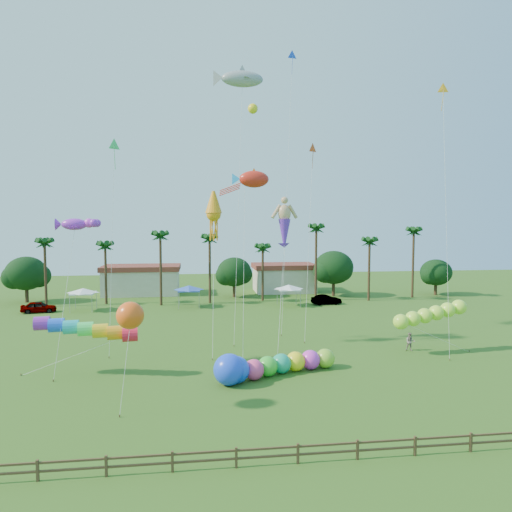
{
  "coord_description": "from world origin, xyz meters",
  "views": [
    {
      "loc": [
        -4.74,
        -26.93,
        11.6
      ],
      "look_at": [
        0.0,
        10.0,
        9.0
      ],
      "focal_mm": 32.0,
      "sensor_mm": 36.0,
      "label": 1
    }
  ],
  "objects": [
    {
      "name": "fish_kite",
      "position": [
        0.53,
        15.63,
        15.79
      ],
      "size": [
        4.4,
        6.71,
        16.67
      ],
      "color": "red",
      "rests_on": "ground"
    },
    {
      "name": "car_a",
      "position": [
        -25.53,
        35.47,
        0.74
      ],
      "size": [
        4.53,
        2.34,
        1.47
      ],
      "primitive_type": "imported",
      "rotation": [
        0.0,
        0.0,
        1.71
      ],
      "color": "#4C4C54",
      "rests_on": "ground"
    },
    {
      "name": "car_b",
      "position": [
        13.68,
        36.56,
        0.7
      ],
      "size": [
        4.39,
        1.93,
        1.4
      ],
      "primitive_type": "imported",
      "rotation": [
        0.0,
        0.0,
        1.68
      ],
      "color": "#4C4C54",
      "rests_on": "ground"
    },
    {
      "name": "spectator_b",
      "position": [
        14.52,
        12.04,
        0.84
      ],
      "size": [
        0.98,
        0.87,
        1.68
      ],
      "primitive_type": "imported",
      "rotation": [
        0.0,
        0.0,
        -0.34
      ],
      "color": "gray",
      "rests_on": "ground"
    },
    {
      "name": "delta_kite_red",
      "position": [
        7.4,
        20.61,
        19.25
      ],
      "size": [
        2.54,
        5.31,
        20.2
      ],
      "color": "#D34817",
      "rests_on": "ground"
    },
    {
      "name": "buildings_row",
      "position": [
        -3.09,
        50.0,
        2.0
      ],
      "size": [
        35.0,
        7.0,
        4.0
      ],
      "color": "beige",
      "rests_on": "ground"
    },
    {
      "name": "tree_line",
      "position": [
        3.57,
        44.0,
        4.28
      ],
      "size": [
        69.46,
        8.91,
        11.0
      ],
      "color": "#3A2819",
      "rests_on": "ground"
    },
    {
      "name": "blue_ball",
      "position": [
        -2.57,
        5.26,
        1.14
      ],
      "size": [
        2.27,
        2.27,
        2.27
      ],
      "primitive_type": "sphere",
      "color": "#1C46FF",
      "rests_on": "ground"
    },
    {
      "name": "squid_kite",
      "position": [
        -3.24,
        15.77,
        12.55
      ],
      "size": [
        1.75,
        5.23,
        14.77
      ],
      "color": "orange",
      "rests_on": "ground"
    },
    {
      "name": "ground",
      "position": [
        0.0,
        0.0,
        0.0
      ],
      "size": [
        160.0,
        160.0,
        0.0
      ],
      "primitive_type": "plane",
      "color": "#285116",
      "rests_on": "ground"
    },
    {
      "name": "delta_kite_green",
      "position": [
        -12.28,
        16.93,
        18.59
      ],
      "size": [
        1.18,
        4.39,
        19.51
      ],
      "color": "#2FCB62",
      "rests_on": "ground"
    },
    {
      "name": "lobster_kite",
      "position": [
        -14.42,
        10.75,
        11.59
      ],
      "size": [
        3.43,
        4.16,
        12.26
      ],
      "color": "#A32AD5",
      "rests_on": "ground"
    },
    {
      "name": "delta_kite_yellow",
      "position": [
        16.89,
        11.71,
        22.93
      ],
      "size": [
        1.15,
        3.28,
        24.09
      ],
      "color": "orange",
      "rests_on": "ground"
    },
    {
      "name": "delta_kite_blue",
      "position": [
        5.71,
        23.51,
        29.33
      ],
      "size": [
        2.6,
        4.86,
        30.72
      ],
      "color": "blue",
      "rests_on": "ground"
    },
    {
      "name": "merman_kite",
      "position": [
        3.68,
        16.87,
        11.45
      ],
      "size": [
        2.76,
        6.03,
        13.84
      ],
      "color": "tan",
      "rests_on": "ground"
    },
    {
      "name": "fence",
      "position": [
        0.0,
        -6.0,
        0.61
      ],
      "size": [
        36.12,
        0.12,
        1.0
      ],
      "color": "brown",
      "rests_on": "ground"
    },
    {
      "name": "orange_ball_kite",
      "position": [
        -8.88,
        1.38,
        6.02
      ],
      "size": [
        2.17,
        2.17,
        6.87
      ],
      "color": "#FF5414",
      "rests_on": "ground"
    },
    {
      "name": "caterpillar_inflatable",
      "position": [
        1.19,
        6.91,
        0.83
      ],
      "size": [
        9.49,
        4.67,
        1.97
      ],
      "rotation": [
        0.0,
        0.0,
        0.35
      ],
      "color": "#F84185",
      "rests_on": "ground"
    },
    {
      "name": "green_worm",
      "position": [
        13.02,
        10.83,
        3.0
      ],
      "size": [
        10.4,
        3.36,
        3.81
      ],
      "color": "#B4F536",
      "rests_on": "ground"
    },
    {
      "name": "shark_kite",
      "position": [
        -0.03,
        20.92,
        26.52
      ],
      "size": [
        6.11,
        7.52,
        27.57
      ],
      "color": "gray",
      "rests_on": "ground"
    },
    {
      "name": "tent_row",
      "position": [
        -6.0,
        36.33,
        2.75
      ],
      "size": [
        31.0,
        4.0,
        0.6
      ],
      "color": "white",
      "rests_on": "ground"
    },
    {
      "name": "rainbow_tube",
      "position": [
        -11.87,
        8.04,
        3.25
      ],
      "size": [
        10.42,
        1.99,
        3.8
      ],
      "color": "red",
      "rests_on": "ground"
    }
  ]
}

